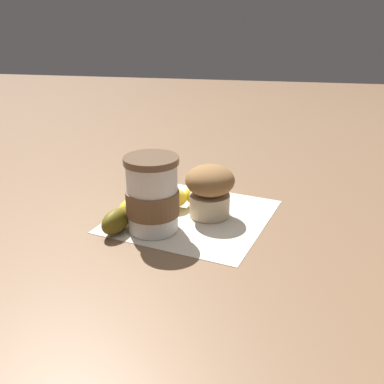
% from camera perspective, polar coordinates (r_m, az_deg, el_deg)
% --- Properties ---
extents(ground_plane, '(3.00, 3.00, 0.00)m').
position_cam_1_polar(ground_plane, '(0.74, 0.00, -3.10)').
color(ground_plane, brown).
extents(paper_napkin, '(0.29, 0.29, 0.00)m').
position_cam_1_polar(paper_napkin, '(0.74, 0.00, -3.05)').
color(paper_napkin, beige).
rests_on(paper_napkin, ground_plane).
extents(coffee_cup, '(0.08, 0.08, 0.12)m').
position_cam_1_polar(coffee_cup, '(0.68, -5.06, -0.49)').
color(coffee_cup, white).
rests_on(coffee_cup, paper_napkin).
extents(muffin, '(0.08, 0.08, 0.09)m').
position_cam_1_polar(muffin, '(0.72, 2.28, 0.41)').
color(muffin, beige).
rests_on(muffin, paper_napkin).
extents(banana, '(0.17, 0.16, 0.04)m').
position_cam_1_polar(banana, '(0.74, -4.58, -1.64)').
color(banana, yellow).
rests_on(banana, paper_napkin).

